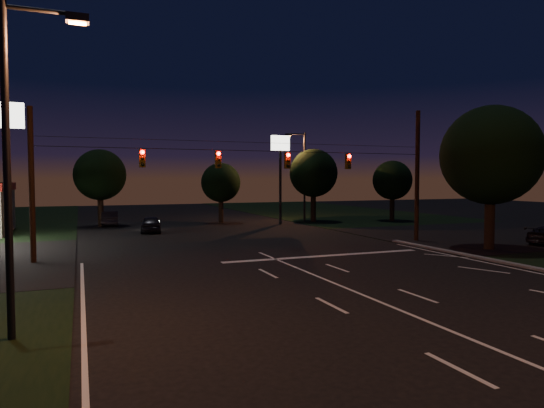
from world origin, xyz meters
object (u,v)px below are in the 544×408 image
car_oncoming_a (151,224)px  utility_pole_right (416,241)px  car_oncoming_b (110,218)px  tree_right_near (489,157)px

car_oncoming_a → utility_pole_right: bearing=151.8°
car_oncoming_b → car_oncoming_a: bearing=114.6°
utility_pole_right → tree_right_near: tree_right_near is taller
utility_pole_right → tree_right_near: bearing=-72.5°
utility_pole_right → car_oncoming_b: utility_pole_right is taller
utility_pole_right → car_oncoming_a: (-16.43, 12.33, 0.67)m
car_oncoming_a → tree_right_near: bearing=145.0°
tree_right_near → car_oncoming_b: bearing=130.4°
utility_pole_right → car_oncoming_b: bearing=134.6°
utility_pole_right → car_oncoming_a: size_ratio=2.29×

